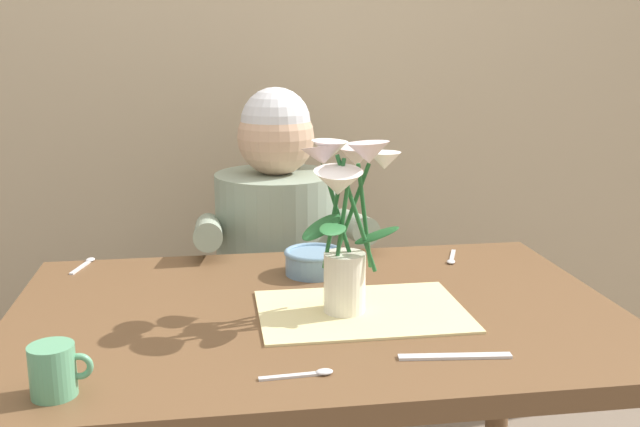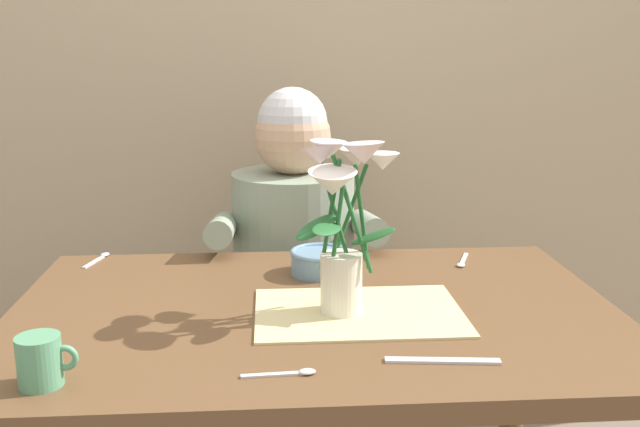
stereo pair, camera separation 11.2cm
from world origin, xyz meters
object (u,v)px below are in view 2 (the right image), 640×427
at_px(flower_vase, 343,210).
at_px(coffee_cup, 41,361).
at_px(dinner_knife, 443,361).
at_px(ceramic_bowl, 320,261).
at_px(seated_person, 294,289).

distance_m(flower_vase, coffee_cup, 0.58).
distance_m(flower_vase, dinner_knife, 0.34).
bearing_deg(ceramic_bowl, flower_vase, -84.26).
bearing_deg(dinner_knife, flower_vase, 128.01).
height_order(seated_person, coffee_cup, seated_person).
height_order(dinner_knife, coffee_cup, coffee_cup).
xyz_separation_m(dinner_knife, coffee_cup, (-0.63, -0.04, 0.04)).
distance_m(ceramic_bowl, coffee_cup, 0.69).
relative_size(flower_vase, dinner_knife, 1.79).
distance_m(seated_person, flower_vase, 0.76).
bearing_deg(dinner_knife, seated_person, 109.76).
bearing_deg(seated_person, ceramic_bowl, -81.73).
height_order(seated_person, ceramic_bowl, seated_person).
bearing_deg(coffee_cup, seated_person, 65.55).
xyz_separation_m(seated_person, ceramic_bowl, (0.05, -0.40, 0.21)).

